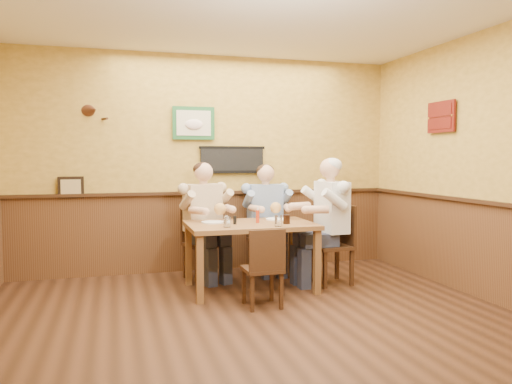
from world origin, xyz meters
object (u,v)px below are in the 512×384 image
cola_tumbler (287,219)px  diner_blue_polo (265,224)px  chair_back_right (265,238)px  chair_near_side (262,267)px  water_glass_left (227,222)px  salt_shaker (226,220)px  diner_tan_shirt (203,227)px  hot_sauce_bottle (258,216)px  diner_white_elder (332,228)px  chair_right_end (331,244)px  dining_table (250,231)px  pepper_shaker (235,220)px  chair_back_left (203,242)px  water_glass_mid (278,221)px

cola_tumbler → diner_blue_polo: bearing=87.4°
chair_back_right → chair_near_side: 1.51m
chair_near_side → water_glass_left: 0.63m
diner_blue_polo → cola_tumbler: (-0.04, -0.95, 0.17)m
chair_back_right → salt_shaker: size_ratio=10.20×
diner_tan_shirt → hot_sauce_bottle: 0.84m
diner_white_elder → water_glass_left: (-1.30, -0.24, 0.14)m
water_glass_left → salt_shaker: water_glass_left is taller
diner_tan_shirt → chair_back_right: bearing=-8.0°
chair_right_end → hot_sauce_bottle: 0.97m
chair_near_side → salt_shaker: (-0.21, 0.68, 0.40)m
diner_white_elder → hot_sauce_bottle: 0.91m
dining_table → chair_right_end: bearing=-0.7°
diner_blue_polo → pepper_shaker: 1.03m
chair_back_right → water_glass_left: size_ratio=7.83×
chair_back_left → chair_right_end: 1.55m
hot_sauce_bottle → salt_shaker: 0.35m
chair_back_left → diner_white_elder: 1.56m
chair_back_right → pepper_shaker: bearing=-126.8°
dining_table → salt_shaker: bearing=173.5°
diner_tan_shirt → water_glass_left: (0.10, -0.89, 0.17)m
chair_back_left → water_glass_mid: size_ratio=7.37×
chair_back_left → hot_sauce_bottle: size_ratio=5.64×
chair_near_side → diner_blue_polo: bearing=-109.1°
chair_back_left → hot_sauce_bottle: hot_sauce_bottle is taller
dining_table → diner_blue_polo: (0.41, 0.78, -0.03)m
chair_back_right → diner_blue_polo: bearing=0.0°
chair_near_side → diner_tan_shirt: bearing=-75.2°
chair_right_end → diner_tan_shirt: (-1.40, 0.66, 0.17)m
chair_back_right → chair_near_side: (-0.47, -1.43, -0.04)m
diner_tan_shirt → pepper_shaker: (0.23, -0.69, 0.16)m
chair_near_side → water_glass_mid: water_glass_mid is taller
chair_near_side → hot_sauce_bottle: 0.80m
diner_white_elder → pepper_shaker: bearing=-92.2°
chair_back_right → diner_blue_polo: (0.00, 0.00, 0.19)m
chair_right_end → hot_sauce_bottle: size_ratio=5.85×
chair_right_end → chair_back_right: bearing=-147.8°
chair_right_end → diner_white_elder: 0.20m
water_glass_left → cola_tumbler: size_ratio=1.11×
chair_back_left → chair_near_side: chair_back_left is taller
salt_shaker → hot_sauce_bottle: bearing=-4.5°
hot_sauce_bottle → diner_tan_shirt: bearing=128.4°
chair_right_end → chair_near_side: 1.22m
water_glass_left → pepper_shaker: bearing=56.8°
chair_back_left → cola_tumbler: 1.19m
diner_tan_shirt → water_glass_mid: bearing=-73.6°
diner_tan_shirt → hot_sauce_bottle: bearing=-68.6°
water_glass_left → chair_back_left: bearing=96.4°
hot_sauce_bottle → diner_blue_polo: bearing=67.2°
chair_right_end → hot_sauce_bottle: chair_right_end is taller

